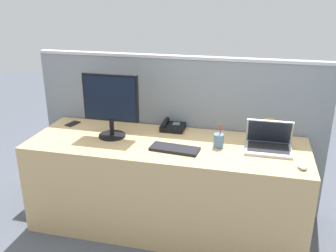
% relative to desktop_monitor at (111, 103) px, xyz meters
% --- Properties ---
extents(ground_plane, '(10.00, 10.00, 0.00)m').
position_rel_desktop_monitor_xyz_m(ground_plane, '(0.46, -0.03, -1.03)').
color(ground_plane, '#4C515B').
extents(desk, '(2.17, 0.74, 0.74)m').
position_rel_desktop_monitor_xyz_m(desk, '(0.46, -0.03, -0.65)').
color(desk, tan).
rests_on(desk, ground_plane).
extents(cubicle_divider, '(2.50, 0.08, 1.35)m').
position_rel_desktop_monitor_xyz_m(cubicle_divider, '(0.46, 0.38, -0.35)').
color(cubicle_divider, gray).
rests_on(cubicle_divider, ground_plane).
extents(desktop_monitor, '(0.45, 0.22, 0.51)m').
position_rel_desktop_monitor_xyz_m(desktop_monitor, '(0.00, 0.00, 0.00)').
color(desktop_monitor, black).
rests_on(desktop_monitor, desk).
extents(laptop, '(0.34, 0.27, 0.22)m').
position_rel_desktop_monitor_xyz_m(laptop, '(1.22, 0.04, -0.23)').
color(laptop, '#B2B5BC').
rests_on(laptop, desk).
extents(desk_phone, '(0.19, 0.19, 0.08)m').
position_rel_desktop_monitor_xyz_m(desk_phone, '(0.44, 0.26, -0.26)').
color(desk_phone, black).
rests_on(desk_phone, desk).
extents(keyboard_main, '(0.38, 0.18, 0.02)m').
position_rel_desktop_monitor_xyz_m(keyboard_main, '(0.55, -0.15, -0.27)').
color(keyboard_main, black).
rests_on(keyboard_main, desk).
extents(computer_mouse_right_hand, '(0.07, 0.11, 0.03)m').
position_rel_desktop_monitor_xyz_m(computer_mouse_right_hand, '(1.44, -0.24, -0.27)').
color(computer_mouse_right_hand, '#B2B5BC').
rests_on(computer_mouse_right_hand, desk).
extents(pen_cup, '(0.08, 0.08, 0.19)m').
position_rel_desktop_monitor_xyz_m(pen_cup, '(0.86, -0.02, -0.23)').
color(pen_cup, '#4C7093').
rests_on(pen_cup, desk).
extents(cell_phone_black_slab, '(0.10, 0.14, 0.01)m').
position_rel_desktop_monitor_xyz_m(cell_phone_black_slab, '(-0.45, 0.18, -0.28)').
color(cell_phone_black_slab, black).
rests_on(cell_phone_black_slab, desk).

